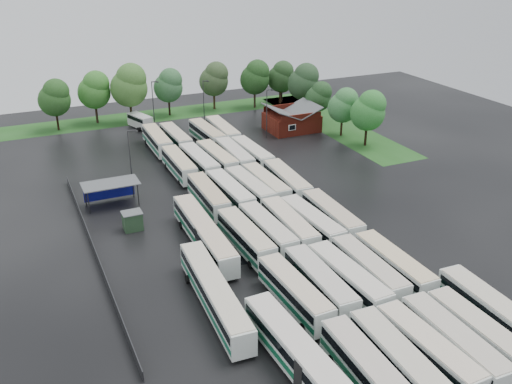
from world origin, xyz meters
name	(u,v)px	position (x,y,z in m)	size (l,w,h in m)	color
ground	(280,247)	(0.00, 0.00, 0.00)	(160.00, 160.00, 0.00)	black
brick_building	(292,121)	(24.00, 42.77, 1.87)	(10.07, 8.60, 5.39)	maroon
wash_shed	(110,186)	(-17.20, 22.02, 2.99)	(8.20, 4.20, 3.58)	#2D2D30
utility_hut	(133,221)	(-16.20, 12.60, 1.32)	(2.70, 2.20, 2.62)	#213C23
grass_strip_north	(160,115)	(2.00, 64.80, 0.01)	(80.00, 10.00, 0.01)	#1E4F19
grass_strip_east	(333,124)	(34.00, 42.80, 0.01)	(10.00, 50.00, 0.01)	#1E4F19
west_fence	(94,250)	(-22.20, 8.00, 0.60)	(0.10, 50.00, 1.20)	#2D2D30
bus_r0c0	(369,372)	(-4.38, -25.96, 1.94)	(3.02, 12.73, 3.52)	silver
bus_r0c1	(399,361)	(-1.16, -25.95, 1.95)	(3.16, 12.85, 3.55)	silver
bus_r0c2	(428,351)	(2.20, -25.82, 1.89)	(3.03, 12.43, 3.44)	silver
bus_r0c3	(454,343)	(5.10, -26.01, 1.95)	(2.94, 12.80, 3.55)	silver
bus_r0c4	(479,335)	(8.25, -26.02, 1.91)	(2.66, 12.45, 3.46)	silver
bus_r1c0	(295,293)	(-4.53, -12.49, 1.89)	(3.03, 12.45, 3.44)	silver
bus_r1c1	(320,283)	(-1.17, -12.07, 1.93)	(2.89, 12.62, 3.50)	silver
bus_r1c2	(348,279)	(2.00, -12.71, 1.97)	(3.26, 12.95, 3.58)	silver
bus_r1c3	(369,271)	(5.20, -12.06, 1.91)	(2.86, 12.53, 3.48)	silver
bus_r1c4	(394,265)	(8.49, -12.35, 1.92)	(2.67, 12.53, 3.49)	silver
bus_r2c0	(246,237)	(-4.46, 0.87, 1.93)	(2.98, 12.64, 3.50)	silver
bus_r2c1	(267,231)	(-1.20, 1.33, 1.92)	(2.89, 12.56, 3.48)	silver
bus_r2c2	(289,226)	(1.98, 1.33, 1.95)	(3.08, 12.78, 3.54)	silver
bus_r2c3	(311,223)	(5.04, 0.91, 1.94)	(3.30, 12.76, 3.52)	silver
bus_r2c4	(332,217)	(8.49, 1.38, 1.94)	(2.96, 12.75, 3.53)	silver
bus_r3c0	(208,196)	(-4.49, 14.67, 1.90)	(2.86, 12.46, 3.46)	silver
bus_r3c1	(230,193)	(-1.08, 14.52, 1.92)	(3.03, 12.62, 3.49)	silver
bus_r3c2	(250,189)	(2.18, 14.75, 1.89)	(3.20, 12.45, 3.44)	silver
bus_r3c3	(266,185)	(5.03, 15.05, 1.88)	(2.83, 12.35, 3.42)	silver
bus_r3c4	(287,182)	(8.42, 14.60, 1.97)	(3.39, 13.01, 3.59)	silver
bus_r4c0	(179,165)	(-4.56, 28.68, 1.89)	(2.70, 12.36, 3.44)	silver
bus_r4c1	(199,162)	(-1.18, 28.22, 1.95)	(3.11, 12.84, 3.55)	silver
bus_r4c2	(217,159)	(2.19, 28.68, 1.93)	(3.15, 12.67, 3.50)	silver
bus_r4c3	(234,156)	(5.35, 28.51, 1.94)	(2.94, 12.73, 3.53)	silver
bus_r4c4	(252,154)	(8.51, 28.09, 1.93)	(2.95, 12.67, 3.51)	silver
bus_r5c0	(157,140)	(-4.60, 42.25, 1.94)	(2.89, 12.69, 3.52)	silver
bus_r5c1	(176,138)	(-1.00, 42.21, 1.88)	(2.87, 12.31, 3.41)	silver
bus_r5c3	(207,134)	(5.07, 41.76, 1.94)	(3.20, 12.78, 3.53)	silver
bus_r5c4	(223,132)	(8.35, 41.83, 1.99)	(3.09, 13.06, 3.62)	silver
artic_bus_west_a	(306,365)	(-8.96, -22.94, 2.00)	(3.51, 19.49, 3.60)	silver
artic_bus_west_b	(204,233)	(-8.93, 4.04, 1.95)	(3.09, 19.01, 3.52)	silver
artic_bus_west_c	(215,294)	(-12.42, -9.18, 1.91)	(3.56, 18.70, 3.45)	silver
minibus	(140,121)	(-4.16, 57.30, 1.56)	(4.23, 6.84, 2.80)	silver
tree_north_0	(55,97)	(-19.89, 62.66, 6.94)	(6.52, 6.52, 10.79)	black
tree_north_1	(95,90)	(-11.60, 64.42, 7.29)	(6.84, 6.84, 11.33)	black
tree_north_2	(130,85)	(-4.82, 61.34, 8.31)	(7.80, 7.80, 12.91)	black
tree_north_3	(169,85)	(4.30, 63.73, 6.82)	(6.40, 6.40, 10.61)	black
tree_north_4	(215,79)	(15.27, 64.30, 7.09)	(6.66, 6.66, 11.03)	#362515
tree_north_5	(256,77)	(24.34, 61.60, 7.23)	(6.79, 6.79, 11.24)	#302318
tree_north_6	(283,80)	(32.18, 63.22, 5.38)	(5.05, 5.05, 8.37)	black
tree_east_0	(369,110)	(32.70, 28.38, 6.98)	(6.55, 6.55, 10.85)	black
tree_east_1	(344,105)	(31.71, 35.48, 6.31)	(5.92, 5.92, 9.81)	black
tree_east_2	(319,96)	(31.66, 45.02, 5.81)	(5.50, 5.46, 9.04)	black
tree_east_3	(304,81)	(32.15, 52.65, 7.37)	(6.92, 6.92, 11.45)	black
tree_east_4	(281,76)	(31.19, 62.06, 6.66)	(6.25, 6.25, 10.35)	black
lamp_post_ne	(267,110)	(17.24, 40.32, 5.68)	(1.51, 0.29, 9.79)	#2D2D30
lamp_post_nw	(131,158)	(-13.27, 24.36, 5.99)	(1.59, 0.31, 10.32)	#2D2D30
lamp_post_back_w	(154,102)	(-1.54, 55.08, 5.84)	(1.55, 0.30, 10.05)	#2D2D30
lamp_post_back_e	(204,99)	(9.41, 55.16, 5.30)	(1.41, 0.27, 9.13)	#2D2D30
puddle_0	(374,355)	(-1.17, -22.44, 0.00)	(5.67, 5.67, 0.01)	black
puddle_1	(414,318)	(6.12, -19.32, 0.00)	(3.25, 3.25, 0.01)	black
puddle_2	(241,254)	(-5.39, 0.29, 0.00)	(5.10, 5.10, 0.01)	black
puddle_3	(332,253)	(5.28, -4.16, 0.00)	(4.58, 4.58, 0.01)	black
puddle_4	(463,291)	(14.38, -17.63, 0.00)	(3.83, 3.83, 0.01)	black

